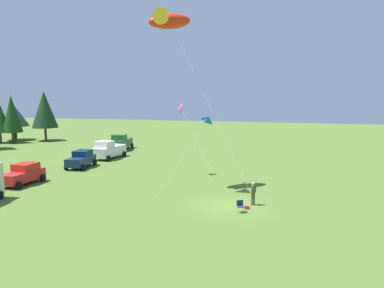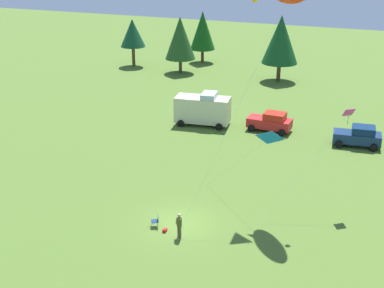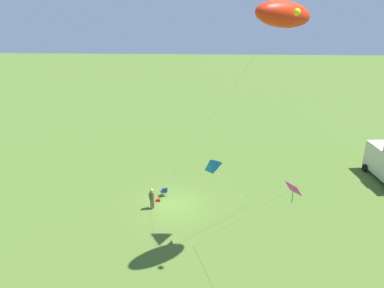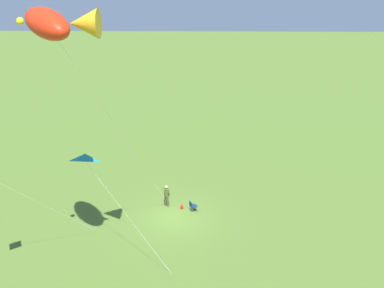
{
  "view_description": "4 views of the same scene",
  "coord_description": "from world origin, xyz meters",
  "px_view_note": "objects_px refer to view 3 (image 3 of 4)",
  "views": [
    {
      "loc": [
        -26.9,
        -3.99,
        8.39
      ],
      "look_at": [
        -1.48,
        2.57,
        4.75
      ],
      "focal_mm": 35.0,
      "sensor_mm": 36.0,
      "label": 1
    },
    {
      "loc": [
        11.72,
        -28.94,
        18.51
      ],
      "look_at": [
        0.13,
        2.04,
        5.01
      ],
      "focal_mm": 50.0,
      "sensor_mm": 36.0,
      "label": 2
    },
    {
      "loc": [
        25.57,
        2.49,
        15.48
      ],
      "look_at": [
        -2.08,
        1.35,
        4.38
      ],
      "focal_mm": 35.0,
      "sensor_mm": 36.0,
      "label": 3
    },
    {
      "loc": [
        -1.77,
        27.34,
        17.65
      ],
      "look_at": [
        -1.3,
        0.28,
        5.91
      ],
      "focal_mm": 42.0,
      "sensor_mm": 36.0,
      "label": 4
    }
  ],
  "objects_px": {
    "folding_chair": "(164,191)",
    "kite_delta_teal": "(210,163)",
    "backpack_on_grass": "(158,200)",
    "kite_large_fish": "(282,14)",
    "person_kite_flyer": "(152,197)",
    "kite_diamond_rainbow": "(288,192)"
  },
  "relations": [
    {
      "from": "folding_chair",
      "to": "kite_diamond_rainbow",
      "type": "bearing_deg",
      "value": -170.98
    },
    {
      "from": "kite_large_fish",
      "to": "kite_delta_teal",
      "type": "bearing_deg",
      "value": -85.3
    },
    {
      "from": "backpack_on_grass",
      "to": "kite_diamond_rainbow",
      "type": "bearing_deg",
      "value": 37.86
    },
    {
      "from": "folding_chair",
      "to": "kite_delta_teal",
      "type": "height_order",
      "value": "kite_delta_teal"
    },
    {
      "from": "person_kite_flyer",
      "to": "backpack_on_grass",
      "type": "xyz_separation_m",
      "value": [
        -1.15,
        0.31,
        -0.91
      ]
    },
    {
      "from": "kite_diamond_rainbow",
      "to": "kite_delta_teal",
      "type": "xyz_separation_m",
      "value": [
        -4.36,
        -3.75,
        -0.58
      ]
    },
    {
      "from": "backpack_on_grass",
      "to": "kite_large_fish",
      "type": "bearing_deg",
      "value": 54.88
    },
    {
      "from": "person_kite_flyer",
      "to": "kite_diamond_rainbow",
      "type": "relative_size",
      "value": 0.24
    },
    {
      "from": "kite_large_fish",
      "to": "kite_delta_teal",
      "type": "distance_m",
      "value": 9.23
    },
    {
      "from": "kite_diamond_rainbow",
      "to": "person_kite_flyer",
      "type": "bearing_deg",
      "value": -137.6
    },
    {
      "from": "person_kite_flyer",
      "to": "kite_diamond_rainbow",
      "type": "xyz_separation_m",
      "value": [
        8.88,
        8.1,
        5.6
      ]
    },
    {
      "from": "folding_chair",
      "to": "kite_delta_teal",
      "type": "distance_m",
      "value": 9.26
    },
    {
      "from": "folding_chair",
      "to": "person_kite_flyer",
      "type": "bearing_deg",
      "value": 134.58
    },
    {
      "from": "folding_chair",
      "to": "kite_large_fish",
      "type": "relative_size",
      "value": 0.05
    },
    {
      "from": "folding_chair",
      "to": "kite_diamond_rainbow",
      "type": "xyz_separation_m",
      "value": [
        10.81,
        7.4,
        6.13
      ]
    },
    {
      "from": "backpack_on_grass",
      "to": "kite_delta_teal",
      "type": "height_order",
      "value": "kite_delta_teal"
    },
    {
      "from": "person_kite_flyer",
      "to": "kite_diamond_rainbow",
      "type": "distance_m",
      "value": 13.26
    },
    {
      "from": "folding_chair",
      "to": "backpack_on_grass",
      "type": "distance_m",
      "value": 0.96
    },
    {
      "from": "folding_chair",
      "to": "kite_large_fish",
      "type": "xyz_separation_m",
      "value": [
        6.16,
        7.25,
        14.05
      ]
    },
    {
      "from": "backpack_on_grass",
      "to": "kite_diamond_rainbow",
      "type": "height_order",
      "value": "kite_diamond_rainbow"
    },
    {
      "from": "person_kite_flyer",
      "to": "folding_chair",
      "type": "xyz_separation_m",
      "value": [
        -1.93,
        0.71,
        -0.53
      ]
    },
    {
      "from": "kite_delta_teal",
      "to": "folding_chair",
      "type": "bearing_deg",
      "value": -150.49
    }
  ]
}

